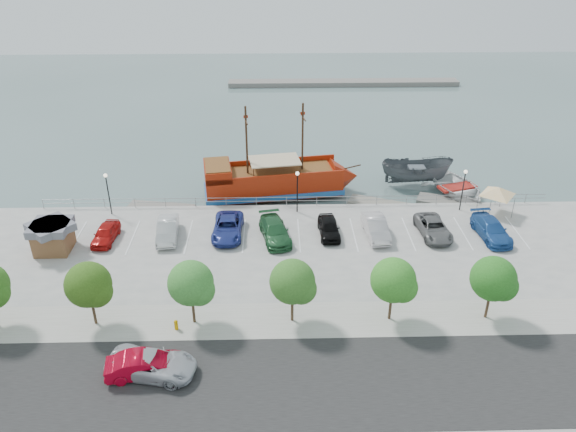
{
  "coord_description": "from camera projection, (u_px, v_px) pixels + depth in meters",
  "views": [
    {
      "loc": [
        -2.09,
        -41.76,
        25.94
      ],
      "look_at": [
        -1.0,
        2.0,
        2.0
      ],
      "focal_mm": 35.0,
      "sensor_mm": 36.0,
      "label": 1
    }
  ],
  "objects": [
    {
      "name": "dock_west",
      "position": [
        161.0,
        208.0,
        57.27
      ],
      "size": [
        6.98,
        3.08,
        0.39
      ],
      "primitive_type": "cube",
      "rotation": [
        0.0,
        0.0,
        -0.18
      ],
      "color": "slate",
      "rests_on": "ground"
    },
    {
      "name": "far_shore",
      "position": [
        343.0,
        83.0,
        97.86
      ],
      "size": [
        40.0,
        3.0,
        0.8
      ],
      "primitive_type": "cube",
      "color": "slate",
      "rests_on": "ground"
    },
    {
      "name": "street",
      "position": [
        311.0,
        382.0,
        35.08
      ],
      "size": [
        100.0,
        8.0,
        0.04
      ],
      "primitive_type": "cube",
      "color": "black",
      "rests_on": "land_slab"
    },
    {
      "name": "patrol_boat",
      "position": [
        416.0,
        173.0,
        61.62
      ],
      "size": [
        7.86,
        3.27,
        2.99
      ],
      "primitive_type": "imported",
      "rotation": [
        0.0,
        0.0,
        1.52
      ],
      "color": "#4D5257",
      "rests_on": "ground"
    },
    {
      "name": "parked_car_g",
      "position": [
        433.0,
        228.0,
        50.57
      ],
      "size": [
        2.8,
        5.41,
        1.46
      ],
      "primitive_type": "imported",
      "rotation": [
        0.0,
        0.0,
        0.07
      ],
      "color": "slate",
      "rests_on": "land_slab"
    },
    {
      "name": "street_sedan",
      "position": [
        145.0,
        365.0,
        35.26
      ],
      "size": [
        5.04,
        2.39,
        1.6
      ],
      "primitive_type": "imported",
      "rotation": [
        0.0,
        0.0,
        1.72
      ],
      "color": "#A7041B",
      "rests_on": "street"
    },
    {
      "name": "parked_car_c",
      "position": [
        228.0,
        227.0,
        50.56
      ],
      "size": [
        2.7,
        5.66,
        1.56
      ],
      "primitive_type": "imported",
      "rotation": [
        0.0,
        0.0,
        -0.02
      ],
      "color": "navy",
      "rests_on": "land_slab"
    },
    {
      "name": "ground",
      "position": [
        300.0,
        256.0,
        49.6
      ],
      "size": [
        160.0,
        160.0,
        0.0
      ],
      "primitive_type": "plane",
      "color": "#4C615F"
    },
    {
      "name": "pirate_ship",
      "position": [
        284.0,
        181.0,
        59.32
      ],
      "size": [
        16.91,
        6.92,
        10.54
      ],
      "rotation": [
        0.0,
        0.0,
        0.15
      ],
      "color": "#981F08",
      "rests_on": "ground"
    },
    {
      "name": "canopy_tent",
      "position": [
        499.0,
        187.0,
        53.27
      ],
      "size": [
        4.27,
        4.27,
        3.2
      ],
      "rotation": [
        0.0,
        0.0,
        0.12
      ],
      "color": "slate",
      "rests_on": "land_slab"
    },
    {
      "name": "street_van",
      "position": [
        152.0,
        364.0,
        35.35
      ],
      "size": [
        6.04,
        3.63,
        1.57
      ],
      "primitive_type": "imported",
      "rotation": [
        0.0,
        0.0,
        1.38
      ],
      "color": "#ACB0B7",
      "rests_on": "street"
    },
    {
      "name": "fire_hydrant",
      "position": [
        176.0,
        325.0,
        39.23
      ],
      "size": [
        0.28,
        0.28,
        0.82
      ],
      "rotation": [
        0.0,
        0.0,
        0.22
      ],
      "color": "#CC8C00",
      "rests_on": "sidewalk"
    },
    {
      "name": "lamp_post_mid",
      "position": [
        297.0,
        185.0,
        53.41
      ],
      "size": [
        0.36,
        0.36,
        4.28
      ],
      "color": "black",
      "rests_on": "land_slab"
    },
    {
      "name": "tree_e",
      "position": [
        395.0,
        282.0,
        38.83
      ],
      "size": [
        3.3,
        3.2,
        5.0
      ],
      "color": "#473321",
      "rests_on": "sidewalk"
    },
    {
      "name": "tree_b",
      "position": [
        90.0,
        286.0,
        38.37
      ],
      "size": [
        3.3,
        3.2,
        5.0
      ],
      "color": "#473321",
      "rests_on": "sidewalk"
    },
    {
      "name": "parked_car_e",
      "position": [
        329.0,
        228.0,
        50.58
      ],
      "size": [
        1.96,
        4.5,
        1.51
      ],
      "primitive_type": "imported",
      "rotation": [
        0.0,
        0.0,
        0.04
      ],
      "color": "black",
      "rests_on": "land_slab"
    },
    {
      "name": "parked_car_b",
      "position": [
        167.0,
        230.0,
        50.11
      ],
      "size": [
        2.13,
        5.07,
        1.63
      ],
      "primitive_type": "imported",
      "rotation": [
        0.0,
        0.0,
        0.08
      ],
      "color": "beige",
      "rests_on": "land_slab"
    },
    {
      "name": "tree_c",
      "position": [
        193.0,
        285.0,
        38.53
      ],
      "size": [
        3.3,
        3.2,
        5.0
      ],
      "color": "#473321",
      "rests_on": "sidewalk"
    },
    {
      "name": "parked_car_f",
      "position": [
        376.0,
        227.0,
        50.44
      ],
      "size": [
        2.11,
        5.16,
        1.66
      ],
      "primitive_type": "imported",
      "rotation": [
        0.0,
        0.0,
        0.07
      ],
      "color": "beige",
      "rests_on": "land_slab"
    },
    {
      "name": "lamp_post_left",
      "position": [
        107.0,
        187.0,
        53.01
      ],
      "size": [
        0.36,
        0.36,
        4.28
      ],
      "color": "black",
      "rests_on": "land_slab"
    },
    {
      "name": "shed",
      "position": [
        52.0,
        236.0,
        48.0
      ],
      "size": [
        3.21,
        3.21,
        2.63
      ],
      "rotation": [
        0.0,
        0.0,
        0.0
      ],
      "color": "brown",
      "rests_on": "land_slab"
    },
    {
      "name": "parked_car_a",
      "position": [
        106.0,
        233.0,
        49.7
      ],
      "size": [
        2.03,
        4.39,
        1.46
      ],
      "primitive_type": "imported",
      "rotation": [
        0.0,
        0.0,
        -0.07
      ],
      "color": "#B1110F",
      "rests_on": "land_slab"
    },
    {
      "name": "lamp_post_right",
      "position": [
        464.0,
        183.0,
        53.76
      ],
      "size": [
        0.36,
        0.36,
        4.28
      ],
      "color": "black",
      "rests_on": "land_slab"
    },
    {
      "name": "tree_f",
      "position": [
        495.0,
        280.0,
        38.99
      ],
      "size": [
        3.3,
        3.2,
        5.0
      ],
      "color": "#473321",
      "rests_on": "sidewalk"
    },
    {
      "name": "sidewalk",
      "position": [
        306.0,
        320.0,
        40.34
      ],
      "size": [
        100.0,
        4.0,
        0.05
      ],
      "primitive_type": "cube",
      "color": "gray",
      "rests_on": "land_slab"
    },
    {
      "name": "parked_car_h",
      "position": [
        491.0,
        229.0,
        50.22
      ],
      "size": [
        2.76,
        5.68,
        1.59
      ],
      "primitive_type": "imported",
      "rotation": [
        0.0,
        0.0,
        0.1
      ],
      "color": "#204E95",
      "rests_on": "land_slab"
    },
    {
      "name": "parked_car_d",
      "position": [
        275.0,
        231.0,
        49.96
      ],
      "size": [
        3.32,
        5.86,
        1.6
      ],
      "primitive_type": "imported",
      "rotation": [
        0.0,
        0.0,
        0.21
      ],
      "color": "#245C31",
      "rests_on": "land_slab"
    },
    {
      "name": "dock_east",
      "position": [
        455.0,
        204.0,
        57.92
      ],
      "size": [
        7.93,
        5.23,
        0.44
      ],
      "primitive_type": "cube",
      "rotation": [
        0.0,
        0.0,
        -0.43
      ],
      "color": "slate",
      "rests_on": "ground"
    },
    {
      "name": "tree_d",
      "position": [
        294.0,
        283.0,
        38.68
      ],
      "size": [
        3.3,
        3.2,
        5.0
      ],
      "color": "#473321",
      "rests_on": "sidewalk"
    },
    {
      "name": "speedboat",
      "position": [
        457.0,
        189.0,
        59.62
      ],
      "size": [
        7.67,
        9.15,
        1.62
      ],
      "primitive_type": "imported",
      "rotation": [
        0.0,
        0.0,
        0.3
      ],
      "color": "silver",
      "rests_on": "ground"
    },
    {
      "name": "seawall_railing",
      "position": [
        297.0,
        201.0,
        55.7
      ],
      "size": [
        50.0,
        0.06,
        1.0
      ],
      "color": "gray",
      "rests_on": "land_slab"
    },
    {
      "name": "dock_mid",
      "position": [
        384.0,
        205.0,
        57.76
      ],
      "size": [
        7.48,
        4.7,
        0.41
      ],
      "primitive_type": "cube",
      "rotation": [
        0.0,
        0.0,
        -0.4
      ],
      "color": "gray",
      "rests_on": "ground"
    }
  ]
}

